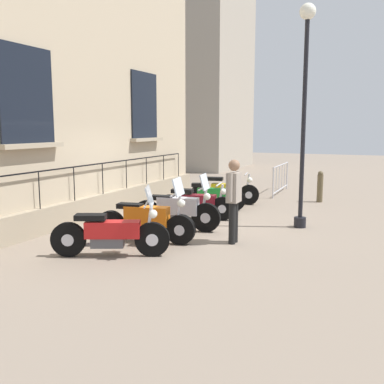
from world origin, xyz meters
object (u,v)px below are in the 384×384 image
Objects in this scene: motorcycle_maroon at (195,204)px; motorcycle_yellow at (225,191)px; motorcycle_silver at (177,211)px; bollard at (320,186)px; pedestrian_standing at (234,196)px; motorcycle_orange at (146,221)px; motorcycle_red at (111,233)px; motorcycle_green at (212,196)px; crowd_barrier at (281,178)px; lamppost at (305,96)px.

motorcycle_yellow is at bearing 91.13° from motorcycle_maroon.
motorcycle_silver reaches higher than motorcycle_maroon.
pedestrian_standing is (-0.95, -5.79, 0.47)m from bollard.
bollard is at bearing 56.50° from motorcycle_maroon.
motorcycle_orange is 1.06× the size of motorcycle_maroon.
motorcycle_red reaches higher than motorcycle_maroon.
pedestrian_standing is at bearing -61.75° from motorcycle_green.
lamppost is at bearing -72.69° from crowd_barrier.
motorcycle_silver is 1.29m from motorcycle_maroon.
motorcycle_maroon is 4.71m from bollard.
motorcycle_silver is (0.12, 1.21, 0.02)m from motorcycle_orange.
motorcycle_yellow is at bearing 90.23° from motorcycle_orange.
motorcycle_red is 5.36m from lamppost.
motorcycle_red is at bearing -126.00° from lamppost.
crowd_barrier is (1.09, 7.74, 0.13)m from motorcycle_orange.
lamppost reaches higher than motorcycle_red.
pedestrian_standing is at bearing -48.50° from motorcycle_maroon.
motorcycle_maroon is (-0.09, 1.29, -0.05)m from motorcycle_silver.
motorcycle_green reaches higher than bollard.
lamppost reaches higher than crowd_barrier.
motorcycle_green is 1.15m from motorcycle_yellow.
pedestrian_standing reaches higher than crowd_barrier.
motorcycle_silver is 1.10× the size of motorcycle_green.
motorcycle_orange is at bearing -95.78° from motorcycle_silver.
pedestrian_standing is at bearing -116.75° from lamppost.
motorcycle_silver is at bearing -87.80° from motorcycle_yellow.
motorcycle_maroon is at bearing -88.31° from motorcycle_green.
motorcycle_maroon is 3.76m from lamppost.
motorcycle_green is at bearing 91.69° from motorcycle_maroon.
motorcycle_green is at bearing 89.37° from motorcycle_red.
crowd_barrier is (1.06, 5.24, 0.17)m from motorcycle_maroon.
motorcycle_yellow is 0.83× the size of crowd_barrier.
motorcycle_green is (-0.01, 3.78, -0.02)m from motorcycle_orange.
motorcycle_red is 0.97× the size of motorcycle_silver.
lamppost is 5.91m from crowd_barrier.
motorcycle_orange is 4.93m from motorcycle_yellow.
lamppost reaches higher than motorcycle_orange.
motorcycle_orange is at bearing -90.64° from motorcycle_maroon.
motorcycle_yellow is at bearing 89.58° from motorcycle_red.
motorcycle_silver is at bearing -115.64° from bollard.
motorcycle_silver reaches higher than bollard.
motorcycle_green reaches higher than motorcycle_red.
crowd_barrier is (0.96, 6.53, 0.12)m from motorcycle_silver.
bollard is (2.50, 5.21, 0.05)m from motorcycle_silver.
lamppost is (2.70, -2.31, 2.66)m from motorcycle_yellow.
motorcycle_green is 1.11× the size of pedestrian_standing.
motorcycle_red is 2.56m from pedestrian_standing.
lamppost is at bearing 54.00° from motorcycle_red.
crowd_barrier is at bearing 68.54° from motorcycle_yellow.
crowd_barrier is at bearing 82.64° from motorcycle_red.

